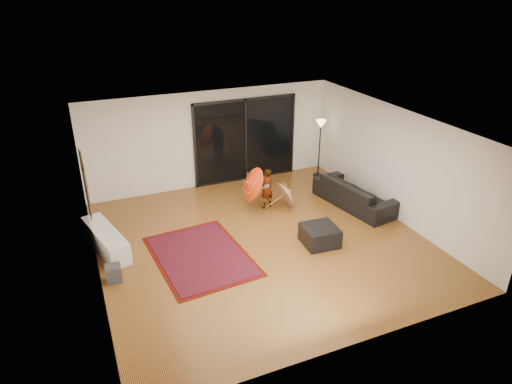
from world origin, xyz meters
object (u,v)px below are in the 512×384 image
ottoman (320,235)px  child (267,189)px  sofa (355,193)px  media_console (106,240)px

ottoman → child: 2.15m
sofa → ottoman: bearing=116.1°
sofa → child: size_ratio=2.19×
child → media_console: bearing=-10.9°
media_console → ottoman: 4.69m
media_console → ottoman: size_ratio=2.39×
ottoman → child: (-0.36, 2.09, 0.32)m
media_console → ottoman: media_console is taller
ottoman → child: bearing=99.7°
sofa → ottoman: 2.22m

